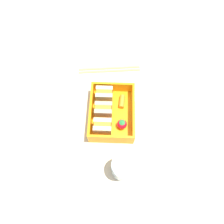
% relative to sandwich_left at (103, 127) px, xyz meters
% --- Properties ---
extents(ground_plane, '(1.20, 1.20, 0.02)m').
position_rel_sandwich_left_xyz_m(ground_plane, '(0.05, -0.02, -0.04)').
color(ground_plane, beige).
extents(bento_tray, '(0.16, 0.12, 0.01)m').
position_rel_sandwich_left_xyz_m(bento_tray, '(0.05, -0.02, -0.03)').
color(bento_tray, orange).
rests_on(bento_tray, ground_plane).
extents(bento_rim, '(0.16, 0.12, 0.04)m').
position_rel_sandwich_left_xyz_m(bento_rim, '(0.05, -0.02, -0.00)').
color(bento_rim, orange).
rests_on(bento_rim, bento_tray).
extents(sandwich_left, '(0.03, 0.05, 0.05)m').
position_rel_sandwich_left_xyz_m(sandwich_left, '(0.00, 0.00, 0.00)').
color(sandwich_left, beige).
rests_on(sandwich_left, bento_tray).
extents(sandwich_center_left, '(0.03, 0.05, 0.05)m').
position_rel_sandwich_left_xyz_m(sandwich_center_left, '(0.05, 0.00, 0.00)').
color(sandwich_center_left, tan).
rests_on(sandwich_center_left, bento_tray).
extents(sandwich_center, '(0.03, 0.05, 0.05)m').
position_rel_sandwich_left_xyz_m(sandwich_center, '(0.09, 0.00, 0.00)').
color(sandwich_center, '#D5C487').
rests_on(sandwich_center, bento_tray).
extents(strawberry_far_left, '(0.03, 0.03, 0.03)m').
position_rel_sandwich_left_xyz_m(strawberry_far_left, '(0.01, -0.05, -0.01)').
color(strawberry_far_left, red).
rests_on(strawberry_far_left, bento_tray).
extents(carrot_stick_far_left, '(0.04, 0.02, 0.02)m').
position_rel_sandwich_left_xyz_m(carrot_stick_far_left, '(0.08, -0.05, -0.01)').
color(carrot_stick_far_left, orange).
rests_on(carrot_stick_far_left, bento_tray).
extents(chopstick_pair, '(0.04, 0.19, 0.01)m').
position_rel_sandwich_left_xyz_m(chopstick_pair, '(0.20, -0.01, -0.03)').
color(chopstick_pair, tan).
rests_on(chopstick_pair, ground_plane).
extents(drinking_glass, '(0.06, 0.06, 0.07)m').
position_rel_sandwich_left_xyz_m(drinking_glass, '(-0.10, -0.05, 0.00)').
color(drinking_glass, silver).
rests_on(drinking_glass, ground_plane).
extents(folded_napkin, '(0.18, 0.16, 0.00)m').
position_rel_sandwich_left_xyz_m(folded_napkin, '(0.08, -0.16, -0.03)').
color(folded_napkin, white).
rests_on(folded_napkin, ground_plane).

